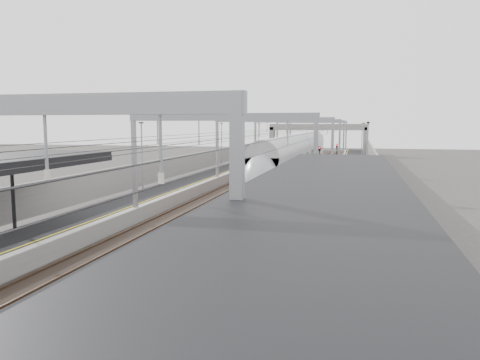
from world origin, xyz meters
The scene contains 13 objects.
platform_left centered at (-8.00, 45.00, 0.50)m, with size 4.00×120.00×1.00m, color black.
platform_right centered at (8.00, 45.00, 0.50)m, with size 4.00×120.00×1.00m, color black.
tracks centered at (0.00, 45.00, 0.05)m, with size 11.40×140.00×0.20m.
overhead_line centered at (0.00, 51.62, 6.14)m, with size 13.00×140.00×6.60m.
canopy_right centered at (8.03, 2.99, 5.09)m, with size 4.40×30.00×4.24m.
overbridge centered at (0.00, 100.00, 5.31)m, with size 22.00×2.20×6.90m.
wall_left centered at (-11.20, 45.00, 1.60)m, with size 0.30×120.00×3.20m, color gray.
wall_right centered at (11.20, 45.00, 1.60)m, with size 0.30×120.00×3.20m, color gray.
train centered at (1.50, 50.06, 2.20)m, with size 2.85×51.98×4.51m.
bench centered at (8.12, 12.25, 1.49)m, with size 0.96×1.64×0.82m.
signal_green centered at (-5.20, 66.51, 2.42)m, with size 0.32×0.32×3.48m.
signal_red_near centered at (3.20, 64.91, 2.42)m, with size 0.32×0.32×3.48m.
signal_red_far centered at (5.40, 74.96, 2.42)m, with size 0.32×0.32×3.48m.
Camera 1 is at (8.85, -7.88, 6.89)m, focal length 35.00 mm.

